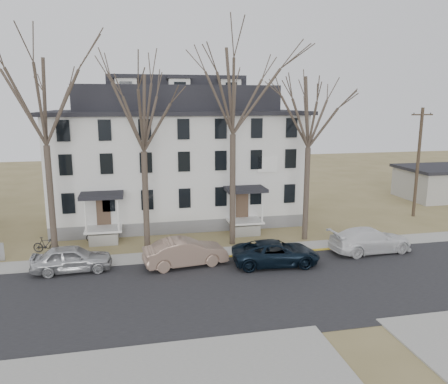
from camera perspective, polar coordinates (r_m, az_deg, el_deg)
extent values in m
plane|color=olive|center=(22.45, 4.36, -14.69)|extent=(120.00, 120.00, 0.00)
cube|color=#27272A|center=(24.19, 3.00, -12.65)|extent=(120.00, 10.00, 0.04)
cube|color=#A09F97|center=(29.60, -0.01, -7.97)|extent=(120.00, 2.00, 0.08)
cube|color=gold|center=(30.18, 9.77, -7.76)|extent=(14.00, 0.25, 0.06)
cube|color=slate|center=(38.64, -6.00, -2.55)|extent=(20.00, 10.00, 1.00)
cube|color=silver|center=(37.79, -6.14, 4.08)|extent=(20.00, 10.00, 8.00)
cube|color=black|center=(37.47, -6.28, 10.30)|extent=(20.80, 10.80, 0.30)
cube|color=black|center=(37.47, -6.32, 12.06)|extent=(16.00, 7.00, 2.00)
cube|color=black|center=(37.50, -6.37, 14.20)|extent=(11.00, 4.50, 0.80)
cube|color=white|center=(32.65, -15.45, -4.68)|extent=(2.60, 2.00, 0.16)
cube|color=white|center=(33.60, 2.74, -3.79)|extent=(2.60, 2.00, 0.16)
cube|color=white|center=(34.13, 5.69, 3.61)|extent=(1.60, 0.08, 1.20)
cube|color=#A09F97|center=(51.22, 26.62, 0.93)|extent=(8.00, 6.00, 3.00)
cube|color=black|center=(50.96, 26.79, 2.81)|extent=(8.50, 6.50, 0.30)
cylinder|color=#473B31|center=(30.21, -21.65, -1.23)|extent=(0.40, 0.40, 7.28)
cylinder|color=#473B31|center=(29.82, -10.18, -1.25)|extent=(0.40, 0.40, 6.76)
cylinder|color=#473B31|center=(30.46, 1.13, 0.21)|extent=(0.40, 0.40, 7.80)
cylinder|color=#473B31|center=(32.23, 10.69, -0.30)|extent=(0.40, 0.40, 6.76)
cylinder|color=#3D3023|center=(41.51, 23.99, 3.47)|extent=(0.28, 0.28, 9.50)
cube|color=#3D3023|center=(41.20, 24.48, 9.18)|extent=(2.00, 0.12, 0.12)
imported|color=#B6B7B9|center=(27.77, -19.24, -8.28)|extent=(4.68, 2.01, 1.58)
imported|color=#8D705F|center=(27.22, -5.05, -7.92)|extent=(5.32, 2.47, 1.69)
imported|color=black|center=(27.49, 6.78, -7.97)|extent=(5.58, 2.92, 1.50)
imported|color=white|center=(31.12, 18.55, -6.03)|extent=(5.77, 2.64, 1.64)
imported|color=black|center=(33.13, -16.09, -5.46)|extent=(1.78, 0.79, 0.91)
imported|color=black|center=(31.75, -22.21, -6.49)|extent=(1.84, 0.89, 1.06)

